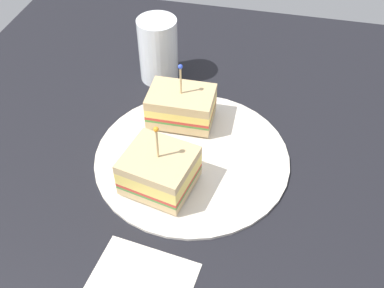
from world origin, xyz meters
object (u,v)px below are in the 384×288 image
(drink_glass, at_px, (158,53))
(sandwich_half_back, at_px, (159,170))
(sandwich_half_front, at_px, (181,106))
(napkin, at_px, (138,288))
(plate, at_px, (192,156))

(drink_glass, bearing_deg, sandwich_half_back, -163.98)
(sandwich_half_front, relative_size, sandwich_half_back, 0.97)
(drink_glass, bearing_deg, sandwich_half_front, -148.56)
(sandwich_half_front, height_order, napkin, sandwich_half_front)
(plate, height_order, napkin, plate)
(sandwich_half_back, distance_m, napkin, 0.15)
(napkin, bearing_deg, sandwich_half_front, 3.79)
(sandwich_half_back, xyz_separation_m, napkin, (-0.15, -0.02, -0.04))
(plate, distance_m, drink_glass, 0.21)
(sandwich_half_back, height_order, napkin, sandwich_half_back)
(sandwich_half_front, bearing_deg, sandwich_half_back, -178.56)
(napkin, bearing_deg, plate, -3.85)
(plate, distance_m, sandwich_half_back, 0.08)
(sandwich_half_front, bearing_deg, plate, -154.90)
(plate, relative_size, sandwich_half_back, 2.70)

